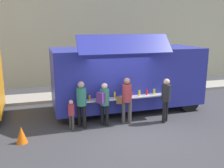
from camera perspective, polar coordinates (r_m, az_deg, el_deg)
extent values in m
plane|color=#38383D|center=(9.03, 4.34, -11.01)|extent=(60.00, 60.00, 0.00)
cube|color=#9E998E|center=(13.31, -17.13, -3.19)|extent=(28.00, 1.60, 0.15)
cube|color=beige|center=(16.73, -14.54, 15.11)|extent=(32.00, 2.40, 8.74)
cube|color=#2A30A1|center=(11.06, 3.40, 1.88)|extent=(6.45, 2.54, 2.46)
cube|color=#2A30A1|center=(9.19, 3.10, 9.03)|extent=(3.54, 0.70, 0.69)
cube|color=black|center=(9.70, 2.26, 2.05)|extent=(3.36, 0.13, 1.11)
cube|color=#B7B7BC|center=(9.71, 2.63, -3.16)|extent=(3.54, 0.38, 0.05)
cylinder|color=orange|center=(9.33, -5.13, -3.10)|extent=(0.08, 0.08, 0.20)
cylinder|color=red|center=(9.39, -3.15, -2.89)|extent=(0.08, 0.08, 0.22)
cylinder|color=red|center=(9.43, -1.19, -2.85)|extent=(0.08, 0.08, 0.20)
cylinder|color=yellow|center=(9.56, 0.63, -2.51)|extent=(0.06, 0.06, 0.24)
cylinder|color=green|center=(9.68, 2.50, -2.28)|extent=(0.07, 0.07, 0.25)
cylinder|color=red|center=(9.78, 4.41, -2.36)|extent=(0.08, 0.08, 0.18)
cylinder|color=yellow|center=(9.90, 6.24, -2.06)|extent=(0.07, 0.07, 0.23)
cylinder|color=red|center=(10.09, 7.91, -1.89)|extent=(0.08, 0.08, 0.20)
cylinder|color=yellow|center=(10.20, 9.59, -1.74)|extent=(0.07, 0.07, 0.22)
cube|color=black|center=(12.43, 17.30, 4.63)|extent=(0.10, 2.11, 1.08)
cylinder|color=black|center=(13.30, 11.91, -1.21)|extent=(0.90, 0.28, 0.90)
cylinder|color=black|center=(11.51, 17.11, -3.79)|extent=(0.90, 0.28, 0.90)
cylinder|color=black|center=(11.79, -10.12, -2.99)|extent=(0.90, 0.28, 0.90)
cylinder|color=black|center=(9.73, -8.54, -6.46)|extent=(0.90, 0.28, 0.90)
cone|color=orange|center=(8.69, -19.92, -10.84)|extent=(0.36, 0.36, 0.55)
cylinder|color=#2E5B39|center=(14.85, 13.63, 0.14)|extent=(0.60, 0.60, 0.87)
cylinder|color=#4A4444|center=(9.67, 2.65, -6.49)|extent=(0.14, 0.14, 0.88)
cylinder|color=#4A4444|center=(9.69, 4.06, -6.48)|extent=(0.14, 0.14, 0.88)
cylinder|color=#AA393E|center=(9.45, 3.42, -2.06)|extent=(0.37, 0.37, 0.67)
sphere|color=#976D55|center=(9.34, 3.45, 0.65)|extent=(0.25, 0.25, 0.25)
cube|color=brown|center=(9.51, 1.64, -3.72)|extent=(0.25, 0.20, 0.26)
cylinder|color=black|center=(9.55, -2.22, -6.98)|extent=(0.13, 0.13, 0.81)
cylinder|color=black|center=(9.44, -1.13, -7.23)|extent=(0.13, 0.13, 0.81)
cylinder|color=#347E68|center=(9.27, -1.71, -2.98)|extent=(0.34, 0.34, 0.61)
sphere|color=beige|center=(9.16, -1.73, -0.47)|extent=(0.23, 0.23, 0.23)
cube|color=#5B2C7A|center=(9.06, -2.64, -3.18)|extent=(0.31, 0.33, 0.39)
cylinder|color=black|center=(9.44, -7.42, -7.18)|extent=(0.14, 0.14, 0.86)
cylinder|color=black|center=(9.30, -6.30, -7.46)|extent=(0.14, 0.14, 0.86)
cylinder|color=#33836B|center=(9.13, -6.99, -2.88)|extent=(0.36, 0.36, 0.65)
sphere|color=#D4A389|center=(9.02, -7.07, -0.16)|extent=(0.24, 0.24, 0.24)
cylinder|color=black|center=(9.93, 11.76, -6.33)|extent=(0.14, 0.14, 0.85)
cylinder|color=black|center=(10.13, 12.26, -5.96)|extent=(0.14, 0.14, 0.85)
cylinder|color=#232228|center=(9.81, 12.22, -2.02)|extent=(0.35, 0.35, 0.64)
sphere|color=#CEAD89|center=(9.70, 12.35, 0.50)|extent=(0.24, 0.24, 0.24)
cylinder|color=#4D4643|center=(9.35, -9.44, -8.47)|extent=(0.09, 0.09, 0.55)
cylinder|color=#4D4643|center=(9.24, -8.87, -8.71)|extent=(0.09, 0.09, 0.55)
cylinder|color=#B93645|center=(9.13, -9.26, -5.80)|extent=(0.23, 0.23, 0.41)
sphere|color=beige|center=(9.04, -9.33, -4.10)|extent=(0.15, 0.15, 0.15)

